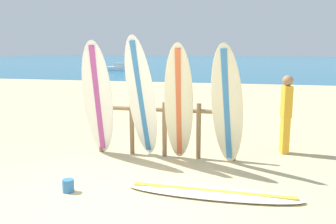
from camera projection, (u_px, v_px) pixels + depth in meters
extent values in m
plane|color=#CCB784|center=(105.00, 204.00, 5.02)|extent=(120.00, 120.00, 0.00)
cube|color=#196B93|center=(242.00, 61.00, 60.69)|extent=(120.00, 80.00, 0.01)
cylinder|color=olive|center=(101.00, 126.00, 7.48)|extent=(0.09, 0.09, 1.08)
cylinder|color=olive|center=(132.00, 128.00, 7.33)|extent=(0.09, 0.09, 1.08)
cylinder|color=olive|center=(165.00, 129.00, 7.19)|extent=(0.09, 0.09, 1.08)
cylinder|color=olive|center=(199.00, 131.00, 7.04)|extent=(0.09, 0.09, 1.08)
cylinder|color=olive|center=(234.00, 133.00, 6.89)|extent=(0.09, 0.09, 1.08)
cylinder|color=olive|center=(165.00, 110.00, 7.12)|extent=(2.78, 0.08, 0.08)
ellipsoid|color=white|center=(98.00, 100.00, 7.04)|extent=(0.69, 0.86, 2.27)
cube|color=#A53F8C|center=(98.00, 100.00, 7.04)|extent=(0.23, 0.73, 2.09)
ellipsoid|color=white|center=(141.00, 99.00, 6.85)|extent=(0.60, 0.94, 2.35)
cube|color=#3372B2|center=(141.00, 99.00, 6.85)|extent=(0.16, 0.86, 2.17)
ellipsoid|color=beige|center=(179.00, 104.00, 6.62)|extent=(0.64, 0.97, 2.22)
cube|color=#CC5933|center=(179.00, 104.00, 6.62)|extent=(0.21, 0.85, 2.04)
ellipsoid|color=beige|center=(227.00, 106.00, 6.42)|extent=(0.69, 0.81, 2.21)
cube|color=#3372B2|center=(227.00, 106.00, 6.42)|extent=(0.23, 0.68, 2.04)
ellipsoid|color=white|center=(212.00, 193.00, 5.34)|extent=(2.59, 0.57, 0.07)
cube|color=gold|center=(212.00, 193.00, 5.34)|extent=(2.37, 0.14, 0.08)
cube|color=gold|center=(285.00, 135.00, 7.42)|extent=(0.18, 0.24, 0.74)
cube|color=gold|center=(287.00, 102.00, 7.30)|extent=(0.22, 0.29, 0.63)
sphere|color=#997051|center=(288.00, 81.00, 7.23)|extent=(0.21, 0.21, 0.21)
cube|color=silver|center=(119.00, 69.00, 34.92)|extent=(2.44, 1.05, 0.35)
cube|color=silver|center=(119.00, 65.00, 34.85)|extent=(0.90, 0.69, 0.36)
cylinder|color=#3372B2|center=(68.00, 186.00, 5.45)|extent=(0.17, 0.17, 0.19)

